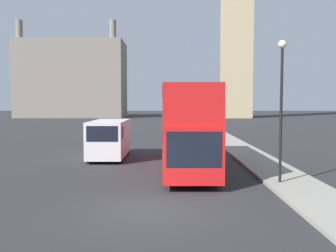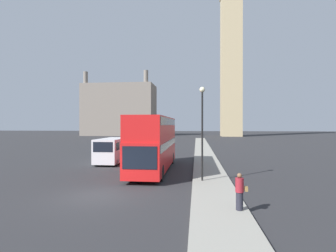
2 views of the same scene
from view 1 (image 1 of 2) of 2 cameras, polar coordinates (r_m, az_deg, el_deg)
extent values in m
plane|color=#28282B|center=(13.04, -3.16, -12.62)|extent=(300.00, 300.00, 0.00)
cube|color=gray|center=(14.13, 23.64, -11.32)|extent=(2.51, 120.00, 0.15)
cube|color=tan|center=(92.22, 10.52, 15.98)|extent=(6.61, 6.61, 46.93)
cube|color=slate|center=(95.06, -14.21, 6.86)|extent=(25.18, 12.66, 18.37)
cylinder|color=slate|center=(94.55, -21.63, 13.58)|extent=(1.52, 1.52, 4.04)
cylinder|color=slate|center=(89.11, -8.31, 14.42)|extent=(1.52, 1.52, 4.04)
cube|color=red|center=(20.62, 2.96, -2.37)|extent=(2.50, 11.43, 2.38)
cube|color=red|center=(20.51, 2.98, 3.40)|extent=(2.50, 11.20, 1.77)
cube|color=black|center=(20.56, 2.97, -0.25)|extent=(2.54, 10.97, 0.55)
cube|color=black|center=(20.51, 2.99, 4.83)|extent=(2.54, 10.75, 0.55)
cube|color=black|center=(14.91, 4.07, -3.58)|extent=(2.20, 0.03, 1.43)
cylinder|color=black|center=(16.77, 0.54, -7.02)|extent=(0.70, 1.10, 1.10)
cylinder|color=black|center=(16.88, 6.71, -6.97)|extent=(0.70, 1.10, 1.10)
cylinder|color=black|center=(24.68, 0.40, -3.58)|extent=(0.70, 1.10, 1.10)
cylinder|color=black|center=(24.76, 4.58, -3.57)|extent=(0.70, 1.10, 1.10)
cube|color=silver|center=(24.68, -8.81, -1.80)|extent=(2.15, 5.46, 2.26)
cube|color=black|center=(21.95, -9.93, -1.18)|extent=(1.83, 0.02, 0.91)
cube|color=black|center=(22.90, -9.51, -0.98)|extent=(2.18, 0.98, 0.72)
cylinder|color=black|center=(23.13, -11.49, -4.61)|extent=(0.54, 0.72, 0.72)
cylinder|color=black|center=(22.86, -7.50, -4.67)|extent=(0.54, 0.72, 0.72)
cylinder|color=black|center=(26.74, -9.89, -3.48)|extent=(0.54, 0.72, 0.72)
cylinder|color=black|center=(26.51, -6.44, -3.51)|extent=(0.54, 0.72, 0.72)
cylinder|color=black|center=(16.96, 16.94, 1.47)|extent=(0.12, 0.12, 5.81)
sphere|color=beige|center=(17.13, 17.13, 11.82)|extent=(0.36, 0.36, 0.36)
camera|label=2|loc=(4.68, 104.16, 1.15)|focal=28.00mm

